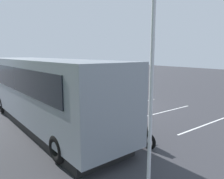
# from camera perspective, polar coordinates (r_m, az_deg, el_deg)

# --- Properties ---
(ground_plane) EXTENTS (80.00, 80.00, 0.00)m
(ground_plane) POSITION_cam_1_polar(r_m,az_deg,el_deg) (14.73, 1.13, -4.21)
(ground_plane) COLOR #38383D
(tour_bus) EXTENTS (11.02, 3.33, 3.25)m
(tour_bus) POSITION_cam_1_polar(r_m,az_deg,el_deg) (10.77, -17.56, -0.81)
(tour_bus) COLOR #8C939E
(tour_bus) RESTS_ON ground_plane
(spectator_far_left) EXTENTS (0.58, 0.34, 1.65)m
(spectator_far_left) POSITION_cam_1_polar(r_m,az_deg,el_deg) (10.33, 0.07, -4.56)
(spectator_far_left) COLOR black
(spectator_far_left) RESTS_ON ground_plane
(spectator_left) EXTENTS (0.57, 0.32, 1.81)m
(spectator_left) POSITION_cam_1_polar(r_m,az_deg,el_deg) (11.41, -1.23, -2.66)
(spectator_left) COLOR #473823
(spectator_left) RESTS_ON ground_plane
(spectator_centre) EXTENTS (0.58, 0.36, 1.66)m
(spectator_centre) POSITION_cam_1_polar(r_m,az_deg,el_deg) (12.09, -4.11, -2.51)
(spectator_centre) COLOR black
(spectator_centre) RESTS_ON ground_plane
(spectator_right) EXTENTS (0.57, 0.31, 1.75)m
(spectator_right) POSITION_cam_1_polar(r_m,az_deg,el_deg) (13.03, -6.34, -1.40)
(spectator_right) COLOR #473823
(spectator_right) RESTS_ON ground_plane
(spectator_far_right) EXTENTS (0.58, 0.36, 1.71)m
(spectator_far_right) POSITION_cam_1_polar(r_m,az_deg,el_deg) (13.93, -8.72, -0.86)
(spectator_far_right) COLOR black
(spectator_far_right) RESTS_ON ground_plane
(parked_motorcycle_silver) EXTENTS (2.05, 0.58, 0.99)m
(parked_motorcycle_silver) POSITION_cam_1_polar(r_m,az_deg,el_deg) (8.63, 6.65, -10.96)
(parked_motorcycle_silver) COLOR black
(parked_motorcycle_silver) RESTS_ON ground_plane
(stunt_motorcycle) EXTENTS (1.87, 1.09, 1.23)m
(stunt_motorcycle) POSITION_cam_1_polar(r_m,az_deg,el_deg) (19.30, 1.37, 0.92)
(stunt_motorcycle) COLOR black
(stunt_motorcycle) RESTS_ON ground_plane
(flagpole) EXTENTS (0.78, 0.36, 6.42)m
(flagpole) POSITION_cam_1_polar(r_m,az_deg,el_deg) (4.19, 10.32, 4.85)
(flagpole) COLOR silver
(flagpole) RESTS_ON ground_plane
(traffic_cone) EXTENTS (0.34, 0.34, 0.63)m
(traffic_cone) POSITION_cam_1_polar(r_m,az_deg,el_deg) (17.04, 2.39, -1.28)
(traffic_cone) COLOR orange
(traffic_cone) RESTS_ON ground_plane
(bay_line_a) EXTENTS (0.32, 4.93, 0.01)m
(bay_line_a) POSITION_cam_1_polar(r_m,az_deg,el_deg) (11.90, 24.18, -8.40)
(bay_line_a) COLOR white
(bay_line_a) RESTS_ON ground_plane
(bay_line_b) EXTENTS (0.32, 4.90, 0.01)m
(bay_line_b) POSITION_cam_1_polar(r_m,az_deg,el_deg) (13.50, 13.86, -5.76)
(bay_line_b) COLOR white
(bay_line_b) RESTS_ON ground_plane
(bay_line_c) EXTENTS (0.29, 4.21, 0.01)m
(bay_line_c) POSITION_cam_1_polar(r_m,az_deg,el_deg) (15.45, 6.00, -3.60)
(bay_line_c) COLOR white
(bay_line_c) RESTS_ON ground_plane
(bay_line_d) EXTENTS (0.31, 4.70, 0.01)m
(bay_line_d) POSITION_cam_1_polar(r_m,az_deg,el_deg) (17.64, 0.02, -1.90)
(bay_line_d) COLOR white
(bay_line_d) RESTS_ON ground_plane
(bay_line_e) EXTENTS (0.28, 4.01, 0.01)m
(bay_line_e) POSITION_cam_1_polar(r_m,az_deg,el_deg) (19.99, -4.60, -0.58)
(bay_line_e) COLOR white
(bay_line_e) RESTS_ON ground_plane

